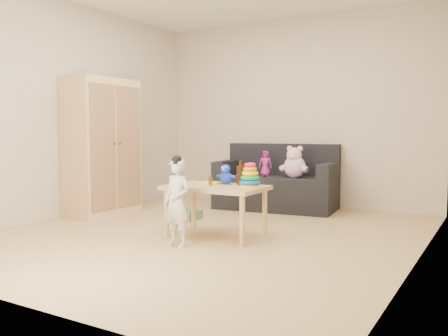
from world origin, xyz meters
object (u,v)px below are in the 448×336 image
Objects in this scene: sofa at (276,193)px; play_table at (216,211)px; toddler at (177,204)px; wardrobe at (102,147)px.

play_table is at bearing -90.69° from sofa.
play_table is 1.23× the size of toddler.
sofa is 2.00× the size of toddler.
play_table is at bearing 89.50° from toddler.
sofa is at bearing 101.06° from toddler.
play_table is (1.90, -0.40, -0.59)m from wardrobe.
toddler is (0.09, -2.35, 0.17)m from sofa.
wardrobe is 2.09m from toddler.
toddler is at bearing -99.41° from play_table.
wardrobe is 2.33m from sofa.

